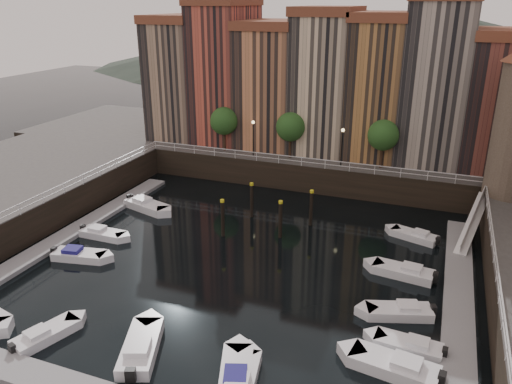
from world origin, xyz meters
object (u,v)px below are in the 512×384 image
at_px(mooring_pilings, 267,212).
at_px(boat_left_2, 102,234).
at_px(gangway, 473,220).
at_px(boat_left_1, 78,255).

xyz_separation_m(mooring_pilings, boat_left_2, (-12.95, -6.90, -1.31)).
bearing_deg(boat_left_2, gangway, 19.45).
bearing_deg(boat_left_1, gangway, 15.45).
bearing_deg(boat_left_2, mooring_pilings, 27.65).
bearing_deg(gangway, mooring_pilings, -166.89).
bearing_deg(gangway, boat_left_2, -160.17).
relative_size(mooring_pilings, boat_left_1, 1.51).
height_order(gangway, boat_left_1, gangway).
xyz_separation_m(gangway, boat_left_2, (-30.36, -10.95, -1.58)).
distance_m(boat_left_1, boat_left_2, 4.08).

